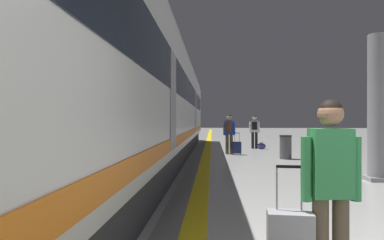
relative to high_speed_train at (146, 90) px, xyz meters
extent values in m
cube|color=yellow|center=(2.02, 0.42, -2.50)|extent=(0.36, 80.00, 0.01)
cube|color=slate|center=(1.74, 0.42, -2.50)|extent=(0.53, 80.00, 0.01)
cube|color=#38383D|center=(0.00, -0.50, -2.15)|extent=(2.67, 24.28, 0.70)
cube|color=silver|center=(0.00, -0.50, -0.35)|extent=(2.90, 25.29, 2.90)
cylinder|color=silver|center=(0.00, -0.50, 1.05)|extent=(2.84, 24.79, 2.84)
cube|color=black|center=(0.00, -0.50, 0.00)|extent=(2.93, 23.77, 0.80)
cube|color=orange|center=(0.00, -0.50, -1.50)|extent=(2.94, 24.79, 0.24)
cone|color=silver|center=(0.00, 13.45, -0.60)|extent=(2.75, 2.60, 2.75)
cube|color=gray|center=(1.46, -4.29, -0.60)|extent=(0.02, 0.90, 2.00)
cube|color=gray|center=(1.46, 5.19, -0.60)|extent=(0.02, 0.90, 2.00)
cube|color=#338C4C|center=(3.29, -8.19, -1.38)|extent=(0.35, 0.23, 0.59)
cylinder|color=#338C4C|center=(3.50, -8.18, -1.43)|extent=(0.09, 0.09, 0.55)
cylinder|color=#338C4C|center=(3.07, -8.22, -1.43)|extent=(0.09, 0.09, 0.55)
sphere|color=#A37556|center=(3.29, -8.19, -0.95)|extent=(0.22, 0.22, 0.22)
sphere|color=black|center=(3.29, -8.19, -0.93)|extent=(0.20, 0.20, 0.20)
cylinder|color=gray|center=(3.05, -8.17, -1.61)|extent=(0.02, 0.02, 0.38)
cylinder|color=gray|center=(2.84, -8.15, -1.61)|extent=(0.02, 0.02, 0.38)
cube|color=black|center=(2.94, -8.16, -1.42)|extent=(0.22, 0.04, 0.02)
cylinder|color=black|center=(4.39, 6.18, -2.07)|extent=(0.14, 0.14, 0.86)
cylinder|color=black|center=(4.57, 6.16, -2.07)|extent=(0.14, 0.14, 0.86)
cube|color=silver|center=(4.48, 6.17, -1.34)|extent=(0.37, 0.24, 0.61)
cylinder|color=silver|center=(4.26, 6.21, -1.39)|extent=(0.09, 0.09, 0.57)
cylinder|color=silver|center=(4.70, 6.16, -1.39)|extent=(0.09, 0.09, 0.57)
sphere|color=beige|center=(4.48, 6.17, -0.90)|extent=(0.22, 0.22, 0.22)
sphere|color=black|center=(4.48, 6.17, -0.87)|extent=(0.21, 0.21, 0.21)
cube|color=black|center=(4.46, 6.02, -1.31)|extent=(0.28, 0.17, 0.41)
ellipsoid|color=navy|center=(4.80, 5.94, -2.35)|extent=(0.44, 0.26, 0.30)
torus|color=navy|center=(4.80, 5.94, -2.25)|extent=(0.22, 0.02, 0.22)
cylinder|color=brown|center=(2.92, 3.26, -2.07)|extent=(0.14, 0.14, 0.86)
cylinder|color=brown|center=(3.10, 3.20, -2.07)|extent=(0.14, 0.14, 0.86)
cube|color=blue|center=(3.01, 3.23, -1.33)|extent=(0.39, 0.30, 0.61)
cylinder|color=blue|center=(2.80, 3.31, -1.38)|extent=(0.09, 0.09, 0.57)
cylinder|color=blue|center=(3.23, 3.17, -1.38)|extent=(0.09, 0.09, 0.57)
sphere|color=tan|center=(3.01, 3.23, -0.89)|extent=(0.23, 0.23, 0.23)
sphere|color=black|center=(3.01, 3.23, -0.87)|extent=(0.21, 0.21, 0.21)
cube|color=brown|center=(2.96, 3.09, -1.31)|extent=(0.30, 0.22, 0.41)
cube|color=#19234C|center=(3.33, 3.03, -2.19)|extent=(0.40, 0.25, 0.50)
cube|color=#19234C|center=(3.34, 3.15, -2.25)|extent=(0.31, 0.04, 0.27)
cylinder|color=black|center=(3.18, 2.97, -2.47)|extent=(0.03, 0.06, 0.06)
cylinder|color=black|center=(3.47, 2.95, -2.47)|extent=(0.03, 0.06, 0.06)
cylinder|color=gray|center=(3.22, 2.98, -1.75)|extent=(0.02, 0.02, 0.38)
cylinder|color=gray|center=(3.43, 2.96, -1.75)|extent=(0.02, 0.02, 0.38)
cube|color=black|center=(3.33, 2.97, -1.56)|extent=(0.22, 0.04, 0.02)
cylinder|color=gray|center=(6.33, -2.74, -0.70)|extent=(0.44, 0.44, 3.60)
cube|color=gray|center=(6.33, -2.74, -2.45)|extent=(0.56, 0.56, 0.10)
cylinder|color=#4C4C51|center=(5.07, 1.64, -2.08)|extent=(0.44, 0.44, 0.85)
cylinder|color=#262628|center=(5.07, 1.64, -1.62)|extent=(0.46, 0.46, 0.06)
camera|label=1|loc=(2.27, -11.07, -1.01)|focal=30.67mm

